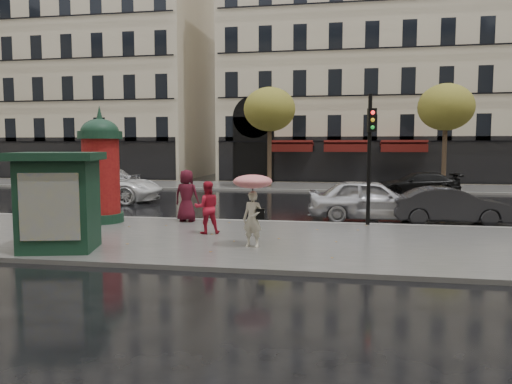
% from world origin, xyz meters
% --- Properties ---
extents(ground, '(160.00, 160.00, 0.00)m').
position_xyz_m(ground, '(0.00, 0.00, 0.00)').
color(ground, black).
rests_on(ground, ground).
extents(near_sidewalk, '(90.00, 7.00, 0.12)m').
position_xyz_m(near_sidewalk, '(0.00, -0.50, 0.06)').
color(near_sidewalk, '#474744').
rests_on(near_sidewalk, ground).
extents(far_sidewalk, '(90.00, 6.00, 0.12)m').
position_xyz_m(far_sidewalk, '(0.00, 19.00, 0.06)').
color(far_sidewalk, '#474744').
rests_on(far_sidewalk, ground).
extents(near_kerb, '(90.00, 0.25, 0.14)m').
position_xyz_m(near_kerb, '(0.00, 3.00, 0.07)').
color(near_kerb, slate).
rests_on(near_kerb, ground).
extents(far_kerb, '(90.00, 0.25, 0.14)m').
position_xyz_m(far_kerb, '(0.00, 16.00, 0.07)').
color(far_kerb, slate).
rests_on(far_kerb, ground).
extents(zebra_crossing, '(3.60, 11.75, 0.01)m').
position_xyz_m(zebra_crossing, '(6.00, 9.60, 0.01)').
color(zebra_crossing, silver).
rests_on(zebra_crossing, ground).
extents(bldg_far_corner, '(26.00, 14.00, 22.90)m').
position_xyz_m(bldg_far_corner, '(6.00, 30.00, 11.31)').
color(bldg_far_corner, '#B7A88C').
rests_on(bldg_far_corner, ground).
extents(bldg_far_left, '(24.00, 14.00, 22.90)m').
position_xyz_m(bldg_far_left, '(-22.00, 30.00, 11.31)').
color(bldg_far_left, '#B7A88C').
rests_on(bldg_far_left, ground).
extents(tree_far_left, '(3.40, 3.40, 6.64)m').
position_xyz_m(tree_far_left, '(-2.00, 18.00, 5.17)').
color(tree_far_left, '#38281C').
rests_on(tree_far_left, ground).
extents(tree_far_right, '(3.40, 3.40, 6.64)m').
position_xyz_m(tree_far_right, '(9.00, 18.00, 5.17)').
color(tree_far_right, '#38281C').
rests_on(tree_far_right, ground).
extents(woman_umbrella, '(1.05, 1.05, 2.02)m').
position_xyz_m(woman_umbrella, '(0.53, -1.63, 1.45)').
color(woman_umbrella, '#BFB69D').
rests_on(woman_umbrella, near_sidewalk).
extents(woman_red, '(0.96, 0.87, 1.63)m').
position_xyz_m(woman_red, '(-1.24, 0.13, 0.93)').
color(woman_red, '#AD1528').
rests_on(woman_red, near_sidewalk).
extents(man_burgundy, '(0.97, 0.69, 1.86)m').
position_xyz_m(man_burgundy, '(-2.63, 2.40, 1.05)').
color(man_burgundy, '#420D19').
rests_on(man_burgundy, near_sidewalk).
extents(morris_column, '(1.53, 1.53, 4.13)m').
position_xyz_m(morris_column, '(-5.56, 1.73, 2.10)').
color(morris_column, black).
rests_on(morris_column, near_sidewalk).
extents(traffic_light, '(0.32, 0.43, 4.46)m').
position_xyz_m(traffic_light, '(3.77, 2.72, 2.82)').
color(traffic_light, black).
rests_on(traffic_light, near_sidewalk).
extents(newsstand, '(2.49, 2.25, 2.55)m').
position_xyz_m(newsstand, '(-4.35, -2.91, 1.43)').
color(newsstand, black).
rests_on(newsstand, near_sidewalk).
extents(car_silver, '(4.78, 2.11, 1.60)m').
position_xyz_m(car_silver, '(3.91, 4.52, 0.80)').
color(car_silver, '#BBBBC0').
rests_on(car_silver, ground).
extents(car_darkgrey, '(4.17, 1.70, 1.34)m').
position_xyz_m(car_darkgrey, '(6.71, 4.20, 0.67)').
color(car_darkgrey, black).
rests_on(car_darkgrey, ground).
extents(car_white, '(5.93, 2.88, 1.63)m').
position_xyz_m(car_white, '(-8.97, 8.53, 0.81)').
color(car_white, white).
rests_on(car_white, ground).
extents(car_black, '(4.74, 2.33, 1.33)m').
position_xyz_m(car_black, '(7.00, 14.63, 0.66)').
color(car_black, black).
rests_on(car_black, ground).
extents(car_far_silver, '(4.78, 1.98, 1.62)m').
position_xyz_m(car_far_silver, '(-11.41, 12.74, 0.81)').
color(car_far_silver, '#AEAEB3').
rests_on(car_far_silver, ground).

